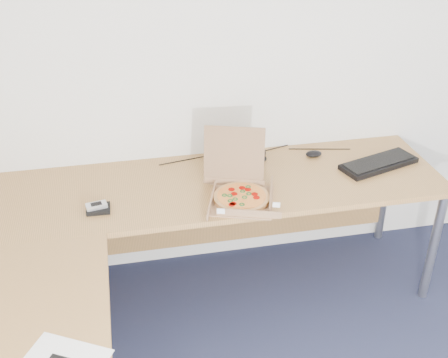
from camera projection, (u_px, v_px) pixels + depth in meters
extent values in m
cube|color=#AD7B41|center=(210.00, 186.00, 2.99)|extent=(2.50, 0.70, 0.03)
cylinder|color=gray|center=(385.00, 192.00, 3.64)|extent=(0.05, 0.05, 0.70)
cube|color=#9E724E|center=(241.00, 201.00, 2.83)|extent=(0.31, 0.31, 0.01)
cube|color=#9E724E|center=(234.00, 156.00, 2.90)|extent=(0.31, 0.06, 0.31)
cylinder|color=#DA9651|center=(241.00, 198.00, 2.82)|extent=(0.28, 0.28, 0.02)
cylinder|color=#B03315|center=(242.00, 196.00, 2.81)|extent=(0.24, 0.24, 0.00)
cylinder|color=white|center=(246.00, 155.00, 3.13)|extent=(0.07, 0.07, 0.12)
cube|color=black|center=(379.00, 164.00, 3.15)|extent=(0.48, 0.29, 0.03)
ellipsoid|color=black|center=(314.00, 154.00, 3.24)|extent=(0.09, 0.06, 0.03)
cube|color=black|center=(98.00, 209.00, 2.75)|extent=(0.12, 0.10, 0.02)
cube|color=#B2B5BA|center=(96.00, 206.00, 2.74)|extent=(0.11, 0.07, 0.02)
ellipsoid|color=black|center=(258.00, 152.00, 3.21)|extent=(0.10, 0.10, 0.08)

